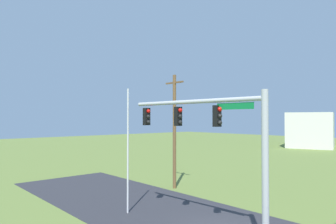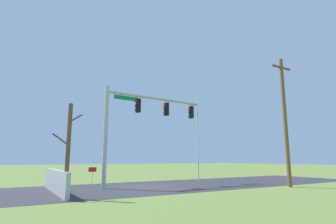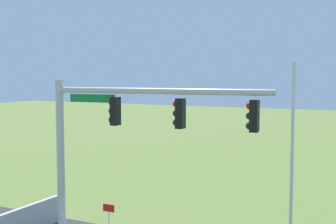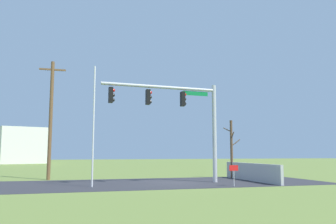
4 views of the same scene
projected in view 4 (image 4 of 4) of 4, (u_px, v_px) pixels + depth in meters
ground_plane at (175, 183)px, 22.32m from camera, size 160.00×160.00×0.00m
road_surface at (113, 184)px, 21.25m from camera, size 28.00×8.00×0.01m
sidewalk_corner at (229, 182)px, 22.87m from camera, size 6.00×6.00×0.01m
retaining_fence at (251, 172)px, 23.78m from camera, size 0.20×7.34×1.22m
signal_mast at (182, 111)px, 22.37m from camera, size 7.76×0.79×6.49m
flagpole at (93, 125)px, 19.90m from camera, size 0.10×0.10×7.04m
utility_pole at (51, 117)px, 25.21m from camera, size 1.90×0.26×8.72m
bare_tree at (232, 148)px, 26.67m from camera, size 1.27×1.02×4.46m
open_sign at (234, 171)px, 19.93m from camera, size 0.56×0.04×1.22m
distant_building at (19, 146)px, 64.28m from camera, size 10.93×13.21×6.48m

